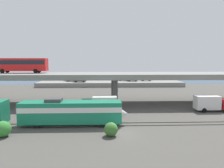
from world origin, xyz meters
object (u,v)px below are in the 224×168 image
Objects in this scene: parked_car_4 at (124,79)px; parked_car_3 at (72,79)px; train_locomotive at (76,111)px; service_truck_east at (211,103)px; parked_car_2 at (132,79)px; parked_car_5 at (80,80)px; parked_car_0 at (146,79)px; transit_bus_on_overpass at (21,64)px; parked_car_1 at (70,79)px; service_truck_west at (100,104)px.

parked_car_3 is at bearing 5.12° from parked_car_4.
service_truck_east is at bearing 17.53° from train_locomotive.
service_truck_east is at bearing 102.67° from parked_car_2.
parked_car_5 reaches higher than service_truck_east.
parked_car_0 is 30.05m from parked_car_3.
parked_car_4 is (-3.29, 2.41, 0.00)m from parked_car_2.
train_locomotive is at bearing 130.35° from transit_bus_on_overpass.
parked_car_0 is 31.36m from parked_car_1.
train_locomotive is 3.99× the size of parked_car_2.
parked_car_3 is (-24.25, 0.54, 0.00)m from parked_car_2.
service_truck_east is 44.17m from parked_car_2.
train_locomotive is 56.52m from parked_car_0.
parked_car_0 reaches higher than service_truck_west.
parked_car_0 and parked_car_2 have the same top height.
transit_bus_on_overpass is 35.02m from parked_car_3.
train_locomotive reaches higher than parked_car_0.
parked_car_3 and parked_car_4 have the same top height.
service_truck_west is at bearing 106.27° from parked_car_1.
train_locomotive is 53.35m from parked_car_2.
train_locomotive is 26.44m from service_truck_east.
transit_bus_on_overpass reaches higher than parked_car_5.
transit_bus_on_overpass is at bearing 71.86° from parked_car_5.
parked_car_1 is 2.76m from parked_car_3.
train_locomotive is 24.34m from transit_bus_on_overpass.
train_locomotive reaches higher than service_truck_west.
service_truck_west is 1.52× the size of parked_car_3.
parked_car_0 is 1.04× the size of parked_car_3.
parked_car_1 is at bearing -49.75° from parked_car_5.
parked_car_4 is at bearing -163.37° from parked_car_5.
service_truck_west is 1.47× the size of parked_car_4.
parked_car_5 is (-17.36, -5.18, 0.00)m from parked_car_4.
parked_car_0 is (36.43, 34.56, -6.61)m from transit_bus_on_overpass.
transit_bus_on_overpass is 2.60× the size of parked_car_4.
parked_car_3 is at bearing -42.60° from parked_car_5.
parked_car_0 is 1.12× the size of parked_car_1.
parked_car_3 is 0.97× the size of parked_car_5.
parked_car_5 is (-26.44, -4.08, 0.00)m from parked_car_0.
transit_bus_on_overpass is at bearing -27.92° from service_truck_west.
service_truck_west is 1.64× the size of parked_car_1.
service_truck_east is 1.48× the size of parked_car_5.
parked_car_1 is 1.02× the size of parked_car_2.
train_locomotive reaches higher than parked_car_5.
service_truck_east is (40.32, -9.83, -7.44)m from transit_bus_on_overpass.
parked_car_2 is 0.88× the size of parked_car_4.
service_truck_east is at bearing 127.39° from parked_car_1.
parked_car_5 reaches higher than service_truck_west.
transit_bus_on_overpass reaches higher than service_truck_east.
parked_car_3 is 0.97× the size of parked_car_4.
parked_car_1 and parked_car_2 have the same top height.
service_truck_east is 44.57m from parked_car_0.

